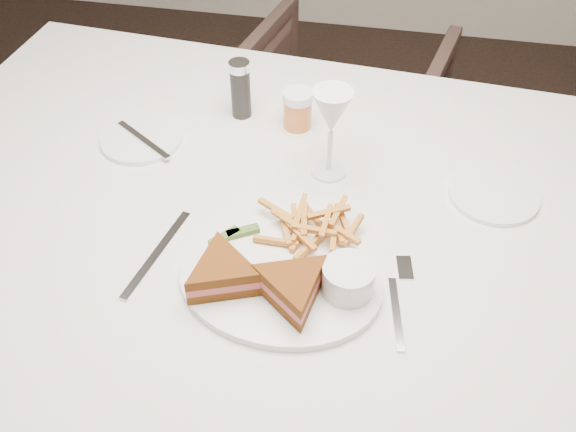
% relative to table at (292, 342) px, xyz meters
% --- Properties ---
extents(table, '(1.63, 1.15, 0.75)m').
position_rel_table_xyz_m(table, '(0.00, 0.00, 0.00)').
color(table, silver).
rests_on(table, ground).
extents(chair_far, '(0.71, 0.68, 0.62)m').
position_rel_table_xyz_m(chair_far, '(-0.02, 0.93, -0.07)').
color(chair_far, '#46322B').
rests_on(chair_far, ground).
extents(table_setting, '(0.84, 0.64, 0.18)m').
position_rel_table_xyz_m(table_setting, '(0.01, -0.05, 0.41)').
color(table_setting, white).
rests_on(table_setting, table).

